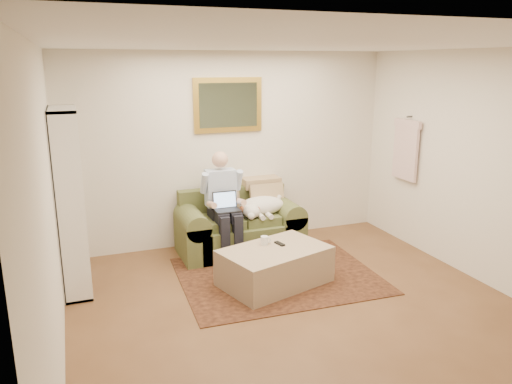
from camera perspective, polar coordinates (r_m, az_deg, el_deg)
room_shell at (r=4.87m, az=4.86°, el=0.89°), size 4.51×5.00×2.61m
rug at (r=5.99m, az=2.50°, el=-9.50°), size 2.33×1.90×0.01m
sofa at (r=6.66m, az=-1.93°, el=-4.42°), size 1.61×0.82×0.97m
seated_man at (r=6.34m, az=-3.60°, el=-1.65°), size 0.53×0.76×1.36m
laptop at (r=6.27m, az=-3.43°, el=-1.52°), size 0.31×0.25×0.23m
sleeping_dog at (r=6.58m, az=0.66°, el=-1.56°), size 0.66×0.42×0.25m
ottoman at (r=5.71m, az=2.15°, el=-8.48°), size 1.33×1.05×0.43m
coffee_mug at (r=5.73m, az=0.97°, el=-5.56°), size 0.08×0.08×0.10m
tv_remote at (r=5.75m, az=2.72°, el=-5.92°), size 0.08×0.16×0.02m
bookshelf at (r=5.70m, az=-20.47°, el=-1.08°), size 0.28×0.80×2.00m
wall_mirror at (r=6.71m, az=-3.20°, el=9.89°), size 0.94×0.04×0.72m
hanging_shirt at (r=7.04m, az=16.76°, el=5.00°), size 0.06×0.52×0.90m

